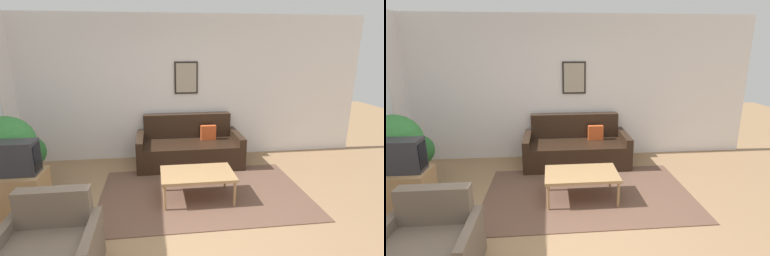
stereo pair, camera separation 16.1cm
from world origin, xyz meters
TOP-DOWN VIEW (x-y plane):
  - ground_plane at (0.00, 0.00)m, footprint 16.00×16.00m
  - area_rug at (0.61, 1.12)m, footprint 3.01×1.90m
  - wall_back at (0.00, 2.82)m, footprint 8.00×0.09m
  - couch at (0.54, 2.36)m, footprint 1.89×0.90m
  - coffee_table at (0.50, 0.99)m, footprint 1.03×0.64m
  - tv_stand at (-1.81, 0.79)m, footprint 0.66×0.49m
  - tv at (-1.80, 0.79)m, footprint 0.58×0.28m
  - armchair at (-1.09, -0.35)m, footprint 0.89×0.76m
  - potted_plant_tall at (-2.08, 1.26)m, footprint 0.78×0.78m
  - potted_plant_by_window at (-2.02, 1.80)m, footprint 0.49×0.49m

SIDE VIEW (x-z plane):
  - ground_plane at x=0.00m, z-range 0.00..0.00m
  - area_rug at x=0.61m, z-range 0.00..0.01m
  - armchair at x=-1.09m, z-range -0.13..0.66m
  - tv_stand at x=-1.81m, z-range 0.00..0.60m
  - couch at x=0.54m, z-range -0.14..0.74m
  - coffee_table at x=0.50m, z-range 0.17..0.57m
  - potted_plant_by_window at x=-2.02m, z-range 0.10..0.88m
  - potted_plant_tall at x=-2.08m, z-range 0.19..1.42m
  - tv at x=-1.80m, z-range 0.60..1.02m
  - wall_back at x=0.00m, z-range 0.00..2.70m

